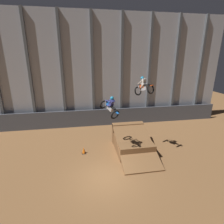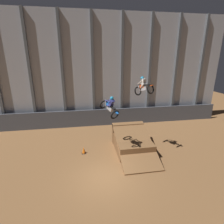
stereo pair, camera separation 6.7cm
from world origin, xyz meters
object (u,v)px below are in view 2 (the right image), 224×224
Objects in this scene: dirt_ramp at (132,142)px; rider_bike_left_air at (110,107)px; rider_bike_right_air at (144,87)px; traffic_cone_near_ramp at (84,150)px.

rider_bike_left_air reaches higher than dirt_ramp.
dirt_ramp is 5.08m from rider_bike_right_air.
rider_bike_left_air reaches higher than traffic_cone_near_ramp.
rider_bike_left_air is at bearing -145.41° from dirt_ramp.
rider_bike_left_air is at bearing -36.45° from traffic_cone_near_ramp.
rider_bike_left_air is (-2.22, -1.53, 3.81)m from dirt_ramp.
traffic_cone_near_ramp is (-4.28, -0.01, -0.41)m from dirt_ramp.
rider_bike_right_air is at bearing -43.27° from dirt_ramp.
rider_bike_left_air is 1.01× the size of rider_bike_right_air.
rider_bike_right_air reaches higher than dirt_ramp.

